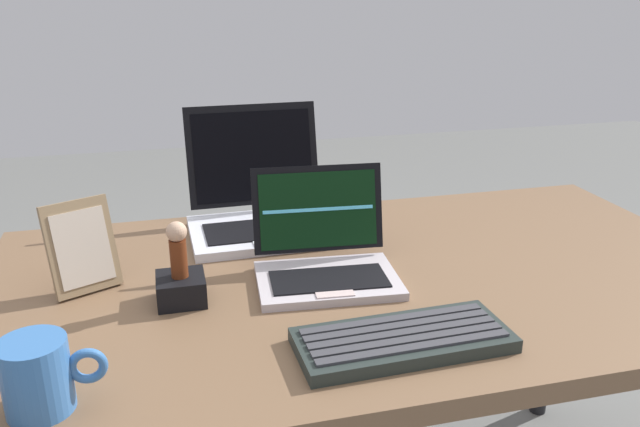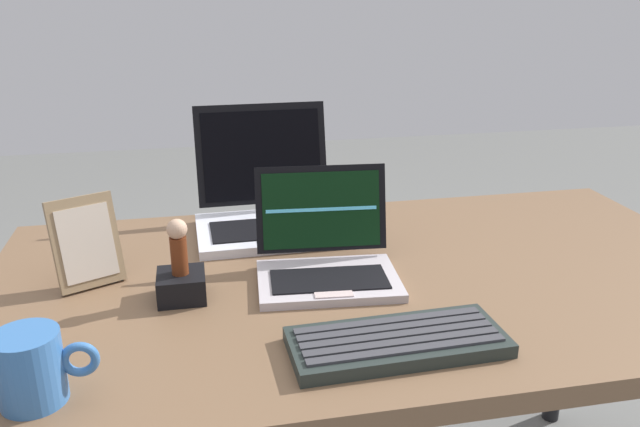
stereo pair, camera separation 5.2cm
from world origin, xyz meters
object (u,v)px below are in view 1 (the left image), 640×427
(laptop_rear, at_px, (262,206))
(photo_frame, at_px, (82,247))
(figurine_stand, at_px, (181,289))
(laptop_front, at_px, (325,258))
(coffee_mug, at_px, (38,376))
(external_keyboard, at_px, (403,339))
(figurine, at_px, (178,247))

(laptop_rear, relative_size, photo_frame, 1.97)
(laptop_rear, relative_size, figurine_stand, 3.97)
(laptop_front, relative_size, coffee_mug, 2.06)
(laptop_rear, relative_size, external_keyboard, 0.99)
(photo_frame, distance_m, figurine, 0.19)
(figurine_stand, relative_size, coffee_mug, 0.63)
(figurine, bearing_deg, laptop_front, 7.15)
(figurine, bearing_deg, external_keyboard, -36.00)
(laptop_front, relative_size, external_keyboard, 0.82)
(figurine_stand, distance_m, coffee_mug, 0.33)
(figurine_stand, bearing_deg, photo_frame, 151.89)
(photo_frame, relative_size, figurine, 1.66)
(figurine, distance_m, coffee_mug, 0.33)
(laptop_front, relative_size, photo_frame, 1.63)
(laptop_front, height_order, laptop_rear, laptop_rear)
(external_keyboard, distance_m, coffee_mug, 0.52)
(external_keyboard, relative_size, photo_frame, 2.00)
(photo_frame, height_order, figurine_stand, photo_frame)
(laptop_rear, height_order, external_keyboard, laptop_rear)
(figurine, bearing_deg, coffee_mug, -126.19)
(figurine_stand, bearing_deg, external_keyboard, -36.00)
(laptop_rear, xyz_separation_m, figurine_stand, (-0.20, -0.32, -0.03))
(laptop_front, distance_m, external_keyboard, 0.28)
(external_keyboard, height_order, figurine_stand, figurine_stand)
(external_keyboard, height_order, coffee_mug, coffee_mug)
(laptop_front, xyz_separation_m, figurine_stand, (-0.27, -0.03, -0.02))
(external_keyboard, bearing_deg, laptop_front, 101.54)
(laptop_front, bearing_deg, photo_frame, 172.80)
(laptop_rear, distance_m, coffee_mug, 0.70)
(laptop_front, distance_m, laptop_rear, 0.29)
(laptop_rear, distance_m, external_keyboard, 0.57)
(laptop_rear, xyz_separation_m, coffee_mug, (-0.39, -0.58, -0.00))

